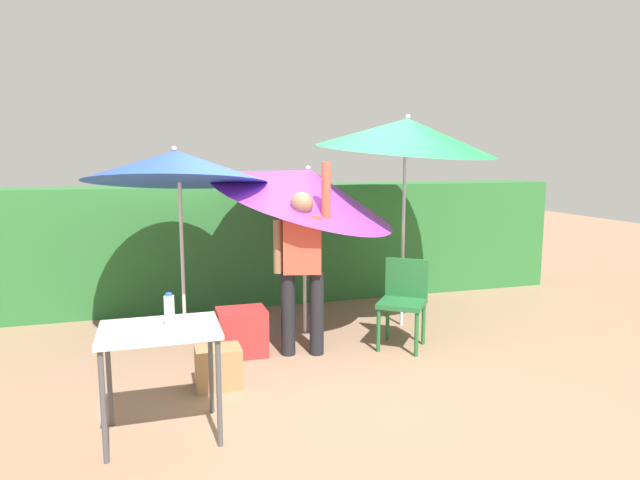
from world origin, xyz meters
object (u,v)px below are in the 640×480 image
at_px(cooler_box, 242,332).
at_px(umbrella_orange, 406,135).
at_px(person_vendor, 302,261).
at_px(umbrella_yellow, 177,167).
at_px(chair_plastic, 404,297).
at_px(crate_cardboard, 218,367).
at_px(bottle_water, 169,311).
at_px(folding_table, 160,342).
at_px(umbrella_rainbow, 306,186).

bearing_deg(cooler_box, umbrella_orange, 12.78).
bearing_deg(person_vendor, umbrella_yellow, 149.13).
height_order(person_vendor, chair_plastic, person_vendor).
height_order(umbrella_orange, crate_cardboard, umbrella_orange).
relative_size(crate_cardboard, bottle_water, 1.56).
bearing_deg(folding_table, person_vendor, 43.28).
xyz_separation_m(umbrella_orange, chair_plastic, (-0.31, -0.66, -1.66)).
bearing_deg(crate_cardboard, folding_table, -123.04).
height_order(umbrella_rainbow, umbrella_orange, umbrella_orange).
height_order(umbrella_rainbow, umbrella_yellow, umbrella_rainbow).
distance_m(umbrella_rainbow, umbrella_yellow, 1.36).
relative_size(person_vendor, bottle_water, 7.83).
relative_size(person_vendor, cooler_box, 3.98).
distance_m(umbrella_yellow, chair_plastic, 2.63).
relative_size(cooler_box, bottle_water, 1.97).
xyz_separation_m(umbrella_yellow, folding_table, (-0.24, -1.93, -1.15)).
bearing_deg(crate_cardboard, umbrella_yellow, 100.35).
distance_m(umbrella_orange, person_vendor, 1.93).
bearing_deg(folding_table, chair_plastic, 26.74).
relative_size(umbrella_rainbow, umbrella_yellow, 1.05).
bearing_deg(folding_table, umbrella_rainbow, 51.07).
height_order(chair_plastic, crate_cardboard, chair_plastic).
xyz_separation_m(chair_plastic, folding_table, (-2.40, -1.21, 0.17)).
bearing_deg(bottle_water, umbrella_yellow, 84.93).
bearing_deg(umbrella_rainbow, person_vendor, -108.83).
distance_m(chair_plastic, crate_cardboard, 2.03).
xyz_separation_m(umbrella_orange, folding_table, (-2.71, -1.87, -1.49)).
relative_size(umbrella_yellow, bottle_water, 8.87).
bearing_deg(umbrella_rainbow, bottle_water, -127.52).
relative_size(person_vendor, crate_cardboard, 5.01).
height_order(umbrella_orange, chair_plastic, umbrella_orange).
relative_size(folding_table, bottle_water, 3.33).
bearing_deg(folding_table, umbrella_yellow, 82.86).
xyz_separation_m(umbrella_orange, crate_cardboard, (-2.24, -1.15, -1.99)).
bearing_deg(chair_plastic, umbrella_rainbow, 137.23).
bearing_deg(cooler_box, crate_cardboard, -113.49).
height_order(cooler_box, crate_cardboard, cooler_box).
height_order(umbrella_rainbow, crate_cardboard, umbrella_rainbow).
distance_m(chair_plastic, folding_table, 2.69).
bearing_deg(umbrella_yellow, chair_plastic, -18.54).
bearing_deg(crate_cardboard, cooler_box, 66.51).
relative_size(umbrella_rainbow, crate_cardboard, 5.94).
bearing_deg(umbrella_orange, cooler_box, -167.22).
bearing_deg(umbrella_rainbow, folding_table, -128.93).
distance_m(crate_cardboard, folding_table, 0.99).
xyz_separation_m(chair_plastic, cooler_box, (-1.62, 0.22, -0.28)).
bearing_deg(chair_plastic, cooler_box, 172.25).
height_order(umbrella_yellow, chair_plastic, umbrella_yellow).
bearing_deg(bottle_water, umbrella_rainbow, 52.48).
distance_m(cooler_box, crate_cardboard, 0.78).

